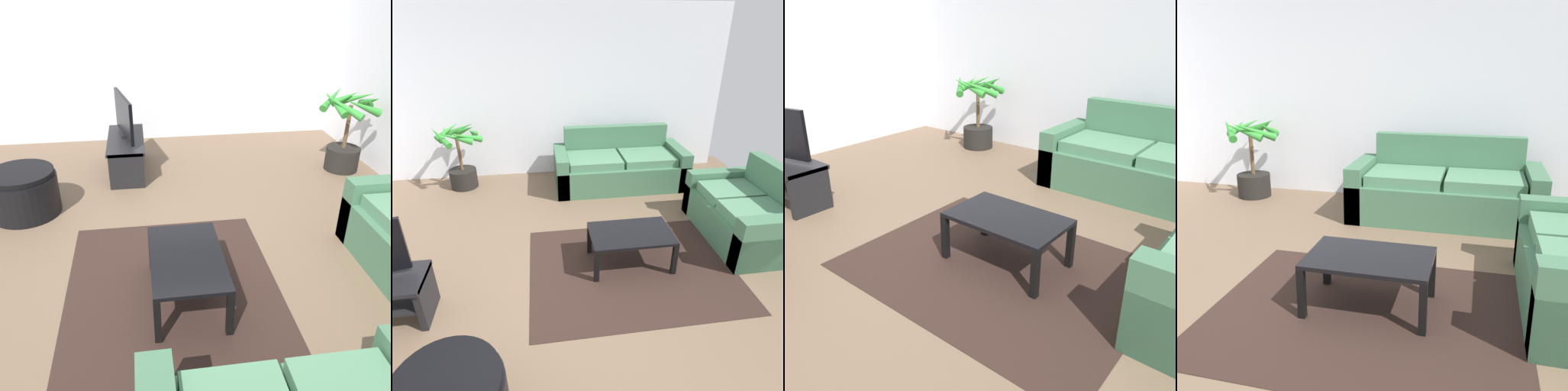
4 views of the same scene
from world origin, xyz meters
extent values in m
plane|color=brown|center=(0.00, 0.00, 0.00)|extent=(6.60, 6.60, 0.00)
cube|color=silver|center=(0.00, 3.00, 1.35)|extent=(6.00, 0.06, 2.70)
cube|color=#3F6B4C|center=(1.09, 2.25, 0.21)|extent=(2.07, 0.90, 0.42)
cube|color=#3F6B4C|center=(1.09, 2.62, 0.66)|extent=(1.71, 0.16, 0.48)
cube|color=#3F6B4C|center=(0.15, 2.25, 0.31)|extent=(0.18, 0.90, 0.62)
cube|color=#4F7F5D|center=(0.67, 2.20, 0.48)|extent=(0.81, 0.66, 0.12)
cube|color=black|center=(-1.25, -0.22, 0.22)|extent=(0.06, 0.41, 0.44)
cube|color=black|center=(0.75, 0.25, 0.38)|extent=(0.88, 0.55, 0.03)
cube|color=black|center=(0.34, 0.00, 0.18)|extent=(0.05, 0.05, 0.37)
cube|color=black|center=(1.16, 0.00, 0.18)|extent=(0.05, 0.05, 0.37)
cube|color=black|center=(0.34, 0.50, 0.18)|extent=(0.05, 0.05, 0.37)
cube|color=black|center=(1.16, 0.50, 0.18)|extent=(0.05, 0.05, 0.37)
cube|color=black|center=(0.75, 0.15, 0.00)|extent=(2.20, 1.70, 0.01)
cylinder|color=black|center=(-1.42, 2.55, 0.15)|extent=(0.42, 0.42, 0.30)
cylinder|color=brown|center=(-1.42, 2.55, 0.58)|extent=(0.05, 0.05, 0.55)
cone|color=#308A30|center=(-1.17, 2.56, 0.90)|extent=(0.12, 0.50, 0.27)
cone|color=#308A30|center=(-1.31, 2.71, 0.90)|extent=(0.38, 0.31, 0.23)
cone|color=#308A30|center=(-1.40, 2.78, 0.90)|extent=(0.47, 0.13, 0.26)
cone|color=#308A30|center=(-1.58, 2.69, 0.90)|extent=(0.37, 0.39, 0.25)
cone|color=#308A30|center=(-1.60, 2.55, 0.90)|extent=(0.10, 0.37, 0.22)
cone|color=#308A30|center=(-1.61, 2.38, 0.90)|extent=(0.41, 0.45, 0.28)
cone|color=#308A30|center=(-1.38, 2.31, 0.90)|extent=(0.50, 0.19, 0.27)
cone|color=#308A30|center=(-1.24, 2.35, 0.90)|extent=(0.47, 0.43, 0.29)
camera|label=1|loc=(3.24, -0.04, 2.22)|focal=37.93mm
camera|label=2|loc=(-0.14, -2.66, 2.39)|focal=30.83mm
camera|label=3|loc=(2.39, -2.10, 1.79)|focal=38.90mm
camera|label=4|loc=(1.45, -2.44, 1.67)|focal=39.98mm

